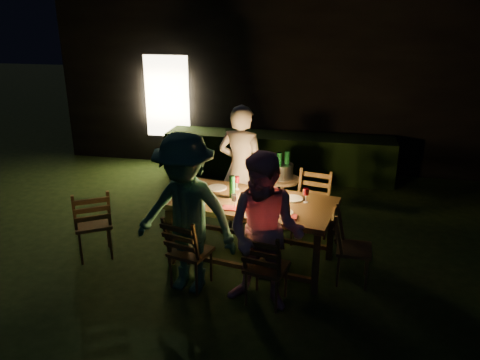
% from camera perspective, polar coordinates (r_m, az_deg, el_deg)
% --- Properties ---
extents(garden_envelope, '(40.00, 40.00, 3.20)m').
position_cam_1_polar(garden_envelope, '(10.86, 9.10, 12.44)').
color(garden_envelope, black).
rests_on(garden_envelope, ground).
extents(dining_table, '(2.12, 1.31, 0.82)m').
position_cam_1_polar(dining_table, '(5.65, 1.40, -3.27)').
color(dining_table, '#52361B').
rests_on(dining_table, ground).
extents(chair_near_left, '(0.52, 0.54, 0.93)m').
position_cam_1_polar(chair_near_left, '(5.40, -6.10, -10.09)').
color(chair_near_left, '#52361B').
rests_on(chair_near_left, ground).
extents(chair_near_right, '(0.49, 0.52, 0.92)m').
position_cam_1_polar(chair_near_right, '(5.09, 3.16, -12.02)').
color(chair_near_right, '#52361B').
rests_on(chair_near_right, ground).
extents(chair_far_left, '(0.57, 0.60, 1.07)m').
position_cam_1_polar(chair_far_left, '(6.63, 0.02, -3.57)').
color(chair_far_left, '#52361B').
rests_on(chair_far_left, ground).
extents(chair_far_right, '(0.53, 0.56, 1.00)m').
position_cam_1_polar(chair_far_right, '(6.37, 8.45, -5.03)').
color(chair_far_right, '#52361B').
rests_on(chair_far_right, ground).
extents(chair_end, '(0.45, 0.42, 0.91)m').
position_cam_1_polar(chair_end, '(5.60, 13.42, -9.42)').
color(chair_end, '#52361B').
rests_on(chair_end, ground).
extents(chair_spare, '(0.62, 0.63, 0.98)m').
position_cam_1_polar(chair_spare, '(6.22, -17.34, -6.45)').
color(chair_spare, '#52361B').
rests_on(chair_spare, ground).
extents(person_house_side, '(0.72, 0.54, 1.81)m').
position_cam_1_polar(person_house_side, '(6.46, 0.17, 1.31)').
color(person_house_side, '#BFAFA3').
rests_on(person_house_side, ground).
extents(person_opp_right, '(0.92, 0.78, 1.70)m').
position_cam_1_polar(person_opp_right, '(4.77, 3.10, -6.51)').
color(person_opp_right, '#EAA1B5').
rests_on(person_opp_right, ground).
extents(person_opp_left, '(1.27, 0.86, 1.81)m').
position_cam_1_polar(person_opp_left, '(5.07, -6.60, -4.24)').
color(person_opp_left, '#387056').
rests_on(person_opp_left, ground).
extents(lantern, '(0.16, 0.16, 0.35)m').
position_cam_1_polar(lantern, '(5.59, 2.07, -0.90)').
color(lantern, white).
rests_on(lantern, dining_table).
extents(plate_far_left, '(0.25, 0.25, 0.01)m').
position_cam_1_polar(plate_far_left, '(6.00, -2.81, -0.95)').
color(plate_far_left, white).
rests_on(plate_far_left, dining_table).
extents(plate_near_left, '(0.25, 0.25, 0.01)m').
position_cam_1_polar(plate_near_left, '(5.63, -4.64, -2.44)').
color(plate_near_left, white).
rests_on(plate_near_left, dining_table).
extents(plate_far_right, '(0.25, 0.25, 0.01)m').
position_cam_1_polar(plate_far_right, '(5.69, 6.43, -2.27)').
color(plate_far_right, white).
rests_on(plate_far_right, dining_table).
extents(plate_near_right, '(0.25, 0.25, 0.01)m').
position_cam_1_polar(plate_near_right, '(5.30, 5.17, -3.96)').
color(plate_near_right, white).
rests_on(plate_near_right, dining_table).
extents(wineglass_a, '(0.06, 0.06, 0.18)m').
position_cam_1_polar(wineglass_a, '(5.93, -0.38, -0.35)').
color(wineglass_a, '#59070F').
rests_on(wineglass_a, dining_table).
extents(wineglass_b, '(0.06, 0.06, 0.18)m').
position_cam_1_polar(wineglass_b, '(5.75, -5.75, -1.11)').
color(wineglass_b, '#59070F').
rests_on(wineglass_b, dining_table).
extents(wineglass_c, '(0.06, 0.06, 0.18)m').
position_cam_1_polar(wineglass_c, '(5.25, 3.44, -3.17)').
color(wineglass_c, '#59070F').
rests_on(wineglass_c, dining_table).
extents(wineglass_d, '(0.06, 0.06, 0.18)m').
position_cam_1_polar(wineglass_d, '(5.58, 8.04, -1.88)').
color(wineglass_d, '#59070F').
rests_on(wineglass_d, dining_table).
extents(wineglass_e, '(0.06, 0.06, 0.18)m').
position_cam_1_polar(wineglass_e, '(5.36, -0.70, -2.64)').
color(wineglass_e, silver).
rests_on(wineglass_e, dining_table).
extents(bottle_table, '(0.07, 0.07, 0.28)m').
position_cam_1_polar(bottle_table, '(5.65, -0.97, -0.84)').
color(bottle_table, '#0F471E').
rests_on(bottle_table, dining_table).
extents(napkin_left, '(0.18, 0.14, 0.01)m').
position_cam_1_polar(napkin_left, '(5.39, -1.27, -3.44)').
color(napkin_left, red).
rests_on(napkin_left, dining_table).
extents(napkin_right, '(0.18, 0.14, 0.01)m').
position_cam_1_polar(napkin_right, '(5.20, 5.97, -4.47)').
color(napkin_right, red).
rests_on(napkin_right, dining_table).
extents(phone, '(0.14, 0.07, 0.01)m').
position_cam_1_polar(phone, '(5.59, -5.64, -2.66)').
color(phone, black).
rests_on(phone, dining_table).
extents(side_table, '(0.51, 0.51, 0.68)m').
position_cam_1_polar(side_table, '(6.81, 5.19, -0.45)').
color(side_table, olive).
rests_on(side_table, ground).
extents(ice_bucket, '(0.30, 0.30, 0.22)m').
position_cam_1_polar(ice_bucket, '(6.75, 5.24, 1.06)').
color(ice_bucket, '#A5A8AD').
rests_on(ice_bucket, side_table).
extents(bottle_bucket_a, '(0.07, 0.07, 0.32)m').
position_cam_1_polar(bottle_bucket_a, '(6.70, 4.79, 1.39)').
color(bottle_bucket_a, '#0F471E').
rests_on(bottle_bucket_a, side_table).
extents(bottle_bucket_b, '(0.07, 0.07, 0.32)m').
position_cam_1_polar(bottle_bucket_b, '(6.76, 5.72, 1.54)').
color(bottle_bucket_b, '#0F471E').
rests_on(bottle_bucket_b, side_table).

